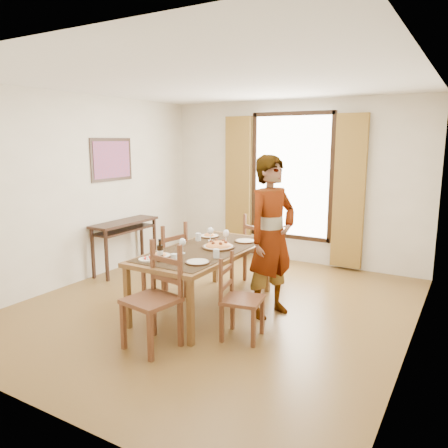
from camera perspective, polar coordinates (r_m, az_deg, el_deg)
The scene contains 22 objects.
ground at distance 5.56m, azimuth -1.16°, elevation -10.71°, with size 5.00×5.00×0.00m, color brown.
room_shell at distance 5.31m, azimuth -0.54°, elevation 5.43°, with size 4.60×5.10×2.74m.
console_table at distance 7.03m, azimuth -12.85°, elevation -0.56°, with size 0.38×1.20×0.80m.
dining_table at distance 5.31m, azimuth -2.50°, elevation -3.89°, with size 0.96×1.97×0.76m.
chair_west at distance 5.72m, azimuth -7.54°, elevation -5.14°, with size 0.52×0.52×1.02m.
chair_north at distance 6.38m, azimuth 4.93°, elevation -3.49°, with size 0.56×0.56×1.00m.
chair_south at distance 4.45m, azimuth -9.10°, elevation -9.80°, with size 0.53×0.53×1.05m.
chair_east at distance 4.61m, azimuth 2.05°, elevation -9.91°, with size 0.46×0.46×0.89m.
man at distance 5.10m, azimuth 6.23°, elevation -1.68°, with size 0.67×0.80×1.89m, color #95979E.
plate_sw at distance 4.98m, azimuth -8.38°, elevation -3.94°, with size 0.27×0.27×0.05m, color silver, non-canonical shape.
plate_se at distance 4.69m, azimuth -3.47°, elevation -4.80°, with size 0.27×0.27×0.05m, color silver, non-canonical shape.
plate_nw at distance 5.93m, azimuth -1.90°, elevation -1.43°, with size 0.27×0.27×0.05m, color silver, non-canonical shape.
plate_ne at distance 5.64m, azimuth 2.77°, elevation -2.07°, with size 0.27×0.27×0.05m, color silver, non-canonical shape.
pasta_platter at distance 5.31m, azimuth -0.73°, elevation -2.63°, with size 0.40×0.40×0.10m, color #C64019, non-canonical shape.
caprese_plate at distance 4.87m, azimuth -9.95°, elevation -4.43°, with size 0.20×0.20×0.04m, color silver, non-canonical shape.
wine_glass_a at distance 5.07m, azimuth -5.45°, elevation -2.84°, with size 0.08×0.08×0.18m, color white, non-canonical shape.
wine_glass_b at distance 5.52m, azimuth 0.25°, elevation -1.65°, with size 0.08×0.08×0.18m, color white, non-canonical shape.
wine_glass_c at distance 5.67m, azimuth -1.79°, elevation -1.33°, with size 0.08×0.08×0.18m, color white, non-canonical shape.
tumbler_a at distance 4.88m, azimuth -1.02°, elevation -3.86°, with size 0.07×0.07×0.10m, color silver.
tumbler_b at distance 5.70m, azimuth -3.39°, elevation -1.70°, with size 0.07×0.07×0.10m, color silver.
tumbler_c at distance 4.71m, azimuth -6.55°, elevation -4.49°, with size 0.07×0.07×0.10m, color silver.
wine_bottle at distance 4.77m, azimuth -8.36°, elevation -3.41°, with size 0.07×0.07×0.25m, color black, non-canonical shape.
Camera 1 is at (2.70, -4.41, 2.05)m, focal length 35.00 mm.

